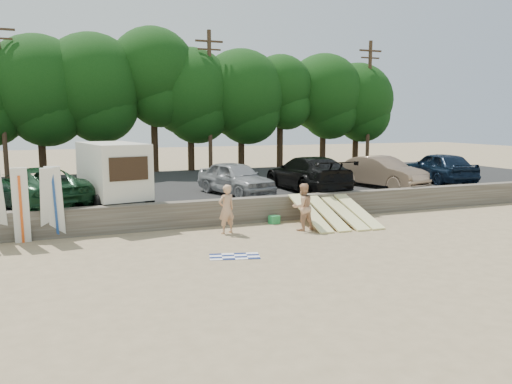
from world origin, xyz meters
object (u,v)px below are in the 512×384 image
Objects in this scene: cooler at (274,220)px; beachgoer_a at (226,209)px; car_1 at (36,187)px; car_3 at (307,173)px; beachgoer_b at (303,207)px; car_5 at (439,167)px; car_2 at (235,178)px; box_trailer at (113,170)px; car_4 at (382,172)px.

beachgoer_a is at bearing -170.34° from cooler.
car_1 is 0.98× the size of car_3.
car_5 is at bearing -162.29° from beachgoer_b.
car_2 reaches higher than beachgoer_a.
car_5 is (17.14, 0.99, -0.55)m from box_trailer.
beachgoer_a reaches higher than beachgoer_b.
car_3 is 3.24× the size of beachgoer_b.
box_trailer is 0.89× the size of car_4.
car_3 reaches higher than beachgoer_b.
car_3 is at bearing 8.77° from car_5.
beachgoer_a is at bearing -18.71° from beachgoer_b.
car_2 is at bearing 8.41° from car_5.
car_1 is at bearing 163.81° from car_4.
car_1 is 1.19× the size of car_4.
car_4 reaches higher than cooler.
beachgoer_a is at bearing -57.78° from box_trailer.
car_3 reaches higher than car_2.
box_trailer is 2.98m from car_1.
car_5 is 2.78× the size of beachgoer_b.
car_3 reaches higher than beachgoer_a.
beachgoer_b is (0.91, -5.01, -0.57)m from car_2.
car_2 is (8.31, 0.30, -0.03)m from car_1.
beachgoer_b is (-10.80, -5.21, -0.65)m from car_5.
car_2 reaches higher than cooler.
car_5 is (11.71, 0.20, 0.08)m from car_2.
beachgoer_b is (-6.77, -4.72, -0.60)m from car_4.
box_trailer is at bearing 3.56° from car_3.
car_1 is at bearing -0.01° from car_3.
car_4 is 8.07m from cooler.
box_trailer reaches higher than beachgoer_b.
car_3 is at bearing -156.27° from beachgoer_a.
box_trailer is 2.34× the size of beachgoer_a.
cooler is at bearing -79.28° from beachgoer_b.
car_4 is at bearing 158.28° from car_1.
box_trailer reaches higher than car_2.
car_5 is at bearing -9.23° from car_4.
car_2 is (5.43, 0.79, -0.63)m from box_trailer.
car_2 is 11.71m from car_5.
beachgoer_b is at bearing 59.84° from car_3.
car_1 reaches higher than cooler.
box_trailer is 7.71m from beachgoer_b.
car_1 is 3.15× the size of beachgoer_a.
beachgoer_a is 2.58m from cooler.
box_trailer is 2.37× the size of beachgoer_b.
car_2 is at bearing 161.60° from car_4.
beachgoer_b is at bearing -45.28° from box_trailer.
box_trailer reaches higher than beachgoer_a.
cooler is (2.28, 0.96, -0.73)m from beachgoer_a.
box_trailer is 0.85× the size of car_5.
car_5 reaches higher than car_3.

